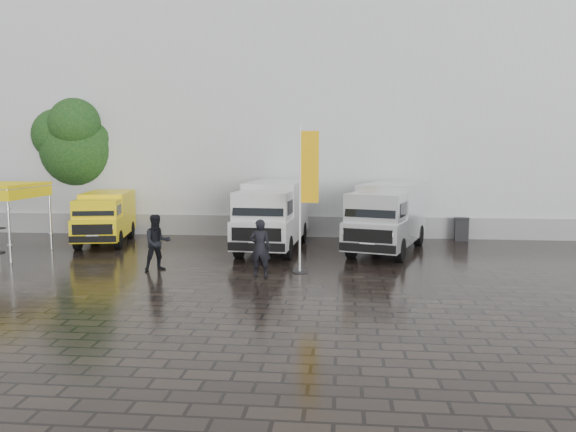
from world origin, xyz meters
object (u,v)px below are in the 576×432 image
object	(u,v)px
van_white	(273,216)
person_front	(260,248)
person_tent	(157,242)
flagpole	(305,191)
wheelie_bin	(461,229)
van_silver	(388,218)
van_yellow	(105,218)

from	to	relation	value
van_white	person_front	size ratio (longest dim) A/B	3.40
person_front	person_tent	distance (m)	3.78
flagpole	wheelie_bin	bearing A→B (deg)	48.52
person_front	person_tent	bearing A→B (deg)	-6.81
van_silver	person_front	world-z (taller)	van_silver
van_white	person_tent	distance (m)	5.76
flagpole	van_white	bearing A→B (deg)	110.29
van_white	van_silver	size ratio (longest dim) A/B	1.02
van_yellow	van_white	world-z (taller)	van_white
van_yellow	van_white	bearing A→B (deg)	-17.74
van_yellow	person_tent	world-z (taller)	van_yellow
van_white	person_front	world-z (taller)	van_white
van_yellow	flagpole	size ratio (longest dim) A/B	0.98
van_white	flagpole	distance (m)	4.95
van_yellow	person_tent	bearing A→B (deg)	-63.66
van_silver	person_front	bearing A→B (deg)	-113.31
van_white	van_silver	xyz separation A→B (m)	(4.78, 0.02, -0.03)
van_silver	wheelie_bin	xyz separation A→B (m)	(3.64, 3.17, -0.85)
flagpole	van_yellow	bearing A→B (deg)	150.52
van_yellow	van_white	distance (m)	7.74
van_silver	person_tent	bearing A→B (deg)	-133.58
van_yellow	van_white	xyz separation A→B (m)	(7.69, -0.82, 0.28)
flagpole	person_front	bearing A→B (deg)	-150.59
van_white	van_silver	distance (m)	4.78
van_yellow	wheelie_bin	size ratio (longest dim) A/B	4.59
wheelie_bin	person_tent	distance (m)	14.21
van_silver	wheelie_bin	size ratio (longest dim) A/B	5.98
van_silver	flagpole	xyz separation A→B (m)	(-3.13, -4.48, 1.40)
van_silver	flagpole	world-z (taller)	flagpole
van_yellow	person_front	world-z (taller)	van_yellow
van_yellow	wheelie_bin	distance (m)	16.29
van_white	van_silver	bearing A→B (deg)	3.90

